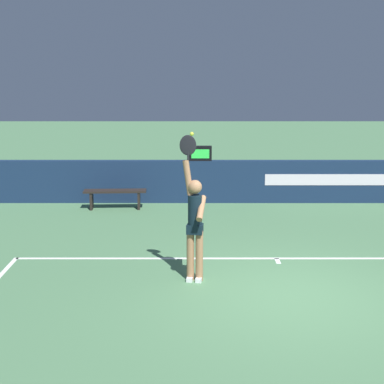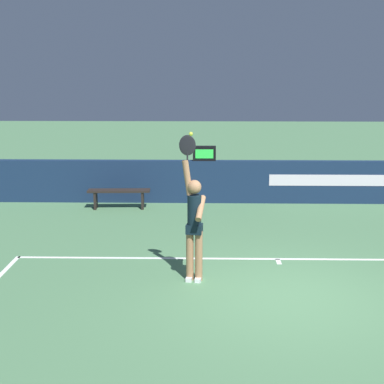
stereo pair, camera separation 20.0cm
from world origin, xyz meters
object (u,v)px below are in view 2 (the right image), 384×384
at_px(speed_display, 204,153).
at_px(courtside_bench_near, 119,194).
at_px(tennis_player, 194,221).
at_px(tennis_ball, 191,134).

relative_size(speed_display, courtside_bench_near, 0.38).
bearing_deg(speed_display, tennis_player, -91.75).
distance_m(speed_display, tennis_ball, 6.16).
bearing_deg(courtside_bench_near, tennis_player, -68.00).
bearing_deg(courtside_bench_near, speed_display, 18.61).
relative_size(tennis_player, tennis_ball, 38.57).
height_order(speed_display, courtside_bench_near, speed_display).
bearing_deg(tennis_ball, courtside_bench_near, 110.57).
height_order(speed_display, tennis_player, tennis_player).
xyz_separation_m(tennis_player, courtside_bench_near, (-2.03, 5.03, -0.67)).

